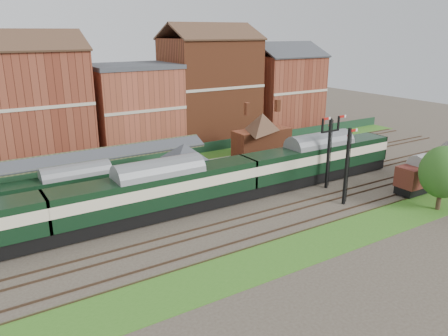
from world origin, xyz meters
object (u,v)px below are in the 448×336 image
signal_box (185,169)px  goods_van_a (419,176)px  dmu_train (160,190)px  platform_railcar (78,187)px  semaphore_bracket (329,148)px

signal_box → goods_van_a: size_ratio=1.09×
dmu_train → platform_railcar: size_ratio=3.77×
dmu_train → goods_van_a: bearing=-18.6°
signal_box → platform_railcar: (-10.36, 3.25, -0.99)m
semaphore_bracket → goods_van_a: size_ratio=1.48×
semaphore_bracket → goods_van_a: semaphore_bracket is taller
semaphore_bracket → platform_railcar: 27.05m
semaphore_bracket → dmu_train: bearing=172.7°
semaphore_bracket → goods_van_a: (7.38, -6.50, -2.71)m
platform_railcar → signal_box: bearing=-17.4°
signal_box → goods_van_a: 25.58m
signal_box → semaphore_bracket: size_ratio=0.73×
dmu_train → goods_van_a: size_ratio=11.08×
signal_box → semaphore_bracket: semaphore_bracket is taller
dmu_train → platform_railcar: 8.86m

